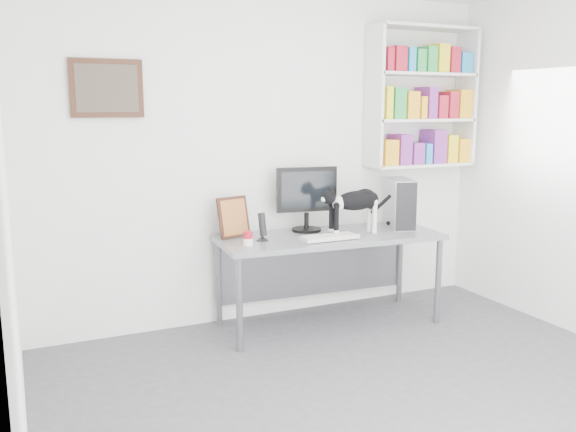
{
  "coord_description": "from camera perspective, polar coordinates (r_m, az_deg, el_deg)",
  "views": [
    {
      "loc": [
        -1.98,
        -2.67,
        1.78
      ],
      "look_at": [
        -0.06,
        1.53,
        0.94
      ],
      "focal_mm": 38.0,
      "sensor_mm": 36.0,
      "label": 1
    }
  ],
  "objects": [
    {
      "name": "keyboard",
      "position": [
        4.75,
        3.85,
        -2.0
      ],
      "size": [
        0.46,
        0.18,
        0.04
      ],
      "primitive_type": "cube",
      "rotation": [
        0.0,
        0.0,
        -0.0
      ],
      "color": "beige",
      "rests_on": "desk"
    },
    {
      "name": "bookshelf",
      "position": [
        5.64,
        12.41,
        10.79
      ],
      "size": [
        1.03,
        0.28,
        1.24
      ],
      "primitive_type": "cube",
      "color": "silver",
      "rests_on": "room"
    },
    {
      "name": "desk",
      "position": [
        5.02,
        3.84,
        -5.96
      ],
      "size": [
        1.84,
        0.81,
        0.75
      ],
      "primitive_type": "cube",
      "rotation": [
        0.0,
        0.0,
        -0.06
      ],
      "color": "slate",
      "rests_on": "room"
    },
    {
      "name": "cat",
      "position": [
        4.92,
        6.28,
        0.4
      ],
      "size": [
        0.62,
        0.21,
        0.37
      ],
      "primitive_type": null,
      "rotation": [
        0.0,
        0.0,
        0.08
      ],
      "color": "black",
      "rests_on": "desk"
    },
    {
      "name": "soup_can",
      "position": [
        4.54,
        -3.77,
        -2.12
      ],
      "size": [
        0.08,
        0.08,
        0.1
      ],
      "primitive_type": "cylinder",
      "rotation": [
        0.0,
        0.0,
        0.14
      ],
      "color": "red",
      "rests_on": "desk"
    },
    {
      "name": "speaker",
      "position": [
        4.68,
        -2.42,
        -0.97
      ],
      "size": [
        0.13,
        0.13,
        0.23
      ],
      "primitive_type": "cylinder",
      "rotation": [
        0.0,
        0.0,
        0.35
      ],
      "color": "black",
      "rests_on": "desk"
    },
    {
      "name": "wall_art",
      "position": [
        4.69,
        -16.6,
        11.38
      ],
      "size": [
        0.52,
        0.04,
        0.42
      ],
      "primitive_type": "cube",
      "color": "#412415",
      "rests_on": "room"
    },
    {
      "name": "monitor",
      "position": [
        5.02,
        1.75,
        1.63
      ],
      "size": [
        0.54,
        0.32,
        0.54
      ],
      "primitive_type": "cube",
      "rotation": [
        0.0,
        0.0,
        -0.15
      ],
      "color": "black",
      "rests_on": "desk"
    },
    {
      "name": "leaning_print",
      "position": [
        4.82,
        -5.13,
        -0.03
      ],
      "size": [
        0.29,
        0.17,
        0.33
      ],
      "primitive_type": "cube",
      "rotation": [
        0.0,
        0.0,
        0.26
      ],
      "color": "#412415",
      "rests_on": "desk"
    },
    {
      "name": "room",
      "position": [
        3.35,
        11.9,
        2.75
      ],
      "size": [
        4.01,
        4.01,
        2.7
      ],
      "color": "#5C5C61",
      "rests_on": "ground"
    },
    {
      "name": "pc_tower",
      "position": [
        5.3,
        10.38,
        1.22
      ],
      "size": [
        0.31,
        0.45,
        0.41
      ],
      "primitive_type": "cube",
      "rotation": [
        0.0,
        0.0,
        -0.33
      ],
      "color": "#AAAAAE",
      "rests_on": "desk"
    }
  ]
}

